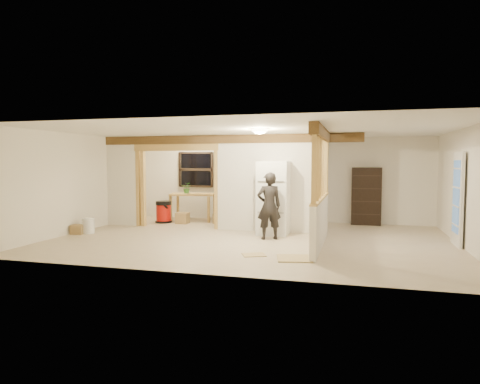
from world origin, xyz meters
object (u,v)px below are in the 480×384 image
(refrigerator, at_px, (274,198))
(woman, at_px, (269,206))
(work_table, at_px, (193,207))
(bookshelf, at_px, (366,196))
(shop_vac, at_px, (164,212))

(refrigerator, relative_size, woman, 1.16)
(work_table, relative_size, bookshelf, 0.81)
(bookshelf, bearing_deg, work_table, -174.39)
(refrigerator, relative_size, shop_vac, 2.79)
(refrigerator, bearing_deg, shop_vac, 161.77)
(refrigerator, height_order, shop_vac, refrigerator)
(refrigerator, distance_m, work_table, 3.37)
(woman, distance_m, shop_vac, 4.03)
(woman, bearing_deg, shop_vac, -52.36)
(woman, xyz_separation_m, bookshelf, (2.21, 2.97, 0.04))
(work_table, bearing_deg, refrigerator, -43.95)
(shop_vac, xyz_separation_m, bookshelf, (5.75, 1.11, 0.49))
(refrigerator, bearing_deg, woman, -87.64)
(refrigerator, height_order, woman, refrigerator)
(woman, xyz_separation_m, work_table, (-2.86, 2.48, -0.36))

